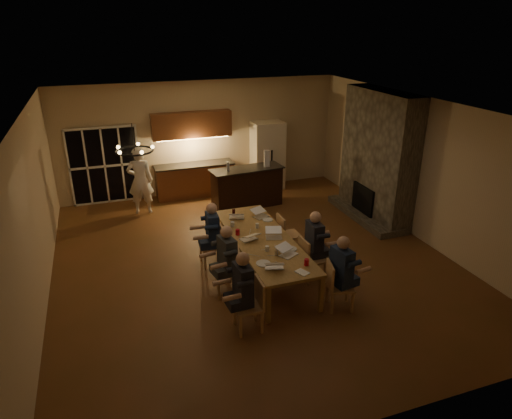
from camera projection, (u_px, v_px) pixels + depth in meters
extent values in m
plane|color=brown|center=(252.00, 260.00, 9.69)|extent=(9.00, 9.00, 0.00)
cube|color=tan|center=(201.00, 138.00, 13.01)|extent=(8.00, 0.04, 3.20)
cube|color=tan|center=(32.00, 216.00, 7.85)|extent=(0.04, 9.00, 3.20)
cube|color=tan|center=(420.00, 169.00, 10.30)|extent=(0.04, 9.00, 3.20)
cube|color=white|center=(252.00, 107.00, 8.45)|extent=(8.00, 9.00, 0.04)
cube|color=black|center=(105.00, 166.00, 12.36)|extent=(1.86, 0.08, 2.10)
cube|color=#6A6253|center=(378.00, 156.00, 11.25)|extent=(0.58, 2.50, 3.20)
cube|color=beige|center=(268.00, 155.00, 13.50)|extent=(0.90, 0.68, 2.00)
cube|color=#B48548|center=(263.00, 255.00, 9.09)|extent=(1.10, 3.32, 0.75)
cube|color=black|center=(247.00, 187.00, 12.28)|extent=(2.00, 0.85, 1.08)
imported|color=white|center=(140.00, 181.00, 11.73)|extent=(0.72, 0.54, 1.79)
torus|color=black|center=(134.00, 151.00, 7.41)|extent=(0.62, 0.62, 0.03)
cylinder|color=silver|center=(267.00, 248.00, 8.45)|extent=(0.08, 0.08, 0.10)
cylinder|color=silver|center=(257.00, 226.00, 9.38)|extent=(0.07, 0.07, 0.10)
cylinder|color=silver|center=(232.00, 224.00, 9.46)|extent=(0.08, 0.08, 0.10)
cylinder|color=#B80C1A|center=(307.00, 262.00, 7.95)|extent=(0.08, 0.08, 0.12)
cylinder|color=#B80C1A|center=(238.00, 232.00, 9.08)|extent=(0.08, 0.08, 0.12)
cylinder|color=#B2B2B7|center=(276.00, 253.00, 8.28)|extent=(0.06, 0.06, 0.12)
cylinder|color=#3F0F0C|center=(234.00, 212.00, 10.03)|extent=(0.07, 0.07, 0.12)
cylinder|color=silver|center=(291.00, 249.00, 8.53)|extent=(0.23, 0.23, 0.02)
cylinder|color=silver|center=(263.00, 263.00, 8.02)|extent=(0.26, 0.26, 0.02)
cylinder|color=silver|center=(268.00, 220.00, 9.76)|extent=(0.22, 0.22, 0.02)
cube|color=white|center=(302.00, 272.00, 7.74)|extent=(0.24, 0.27, 0.01)
cylinder|color=#99999E|center=(228.00, 166.00, 11.82)|extent=(0.08, 0.08, 0.24)
cube|color=silver|center=(267.00, 158.00, 12.16)|extent=(0.17, 0.17, 0.44)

